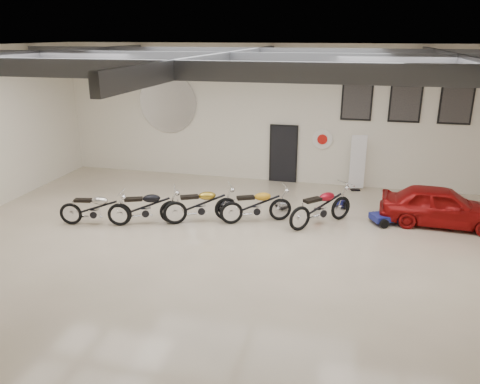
% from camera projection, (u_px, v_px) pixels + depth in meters
% --- Properties ---
extents(floor, '(16.00, 12.00, 0.01)m').
position_uv_depth(floor, '(229.00, 246.00, 12.35)').
color(floor, beige).
rests_on(floor, ground).
extents(ceiling, '(16.00, 12.00, 0.01)m').
position_uv_depth(ceiling, '(228.00, 48.00, 10.74)').
color(ceiling, slate).
rests_on(ceiling, back_wall).
extents(back_wall, '(16.00, 0.02, 5.00)m').
position_uv_depth(back_wall, '(271.00, 115.00, 17.06)').
color(back_wall, beige).
rests_on(back_wall, floor).
extents(ceiling_beams, '(15.80, 11.80, 0.32)m').
position_uv_depth(ceiling_beams, '(228.00, 59.00, 10.82)').
color(ceiling_beams, '#515359').
rests_on(ceiling_beams, ceiling).
extents(door, '(0.92, 0.08, 2.10)m').
position_uv_depth(door, '(283.00, 154.00, 17.37)').
color(door, black).
rests_on(door, back_wall).
extents(logo_plaque, '(2.30, 0.06, 1.16)m').
position_uv_depth(logo_plaque, '(168.00, 103.00, 17.82)').
color(logo_plaque, silver).
rests_on(logo_plaque, back_wall).
extents(poster_left, '(1.05, 0.08, 1.35)m').
position_uv_depth(poster_left, '(357.00, 101.00, 16.16)').
color(poster_left, black).
rests_on(poster_left, back_wall).
extents(poster_mid, '(1.05, 0.08, 1.35)m').
position_uv_depth(poster_mid, '(405.00, 102.00, 15.80)').
color(poster_mid, black).
rests_on(poster_mid, back_wall).
extents(poster_right, '(1.05, 0.08, 1.35)m').
position_uv_depth(poster_right, '(456.00, 104.00, 15.44)').
color(poster_right, black).
rests_on(poster_right, back_wall).
extents(oil_sign, '(0.72, 0.10, 0.72)m').
position_uv_depth(oil_sign, '(322.00, 139.00, 16.85)').
color(oil_sign, white).
rests_on(oil_sign, back_wall).
extents(banner_stand, '(0.57, 0.33, 1.96)m').
position_uv_depth(banner_stand, '(357.00, 164.00, 16.37)').
color(banner_stand, white).
rests_on(banner_stand, floor).
extents(motorcycle_silver, '(2.12, 0.98, 1.06)m').
position_uv_depth(motorcycle_silver, '(94.00, 208.00, 13.51)').
color(motorcycle_silver, silver).
rests_on(motorcycle_silver, floor).
extents(motorcycle_black, '(2.22, 1.41, 1.10)m').
position_uv_depth(motorcycle_black, '(145.00, 206.00, 13.57)').
color(motorcycle_black, silver).
rests_on(motorcycle_black, floor).
extents(motorcycle_gold, '(2.24, 1.56, 1.13)m').
position_uv_depth(motorcycle_gold, '(201.00, 204.00, 13.72)').
color(motorcycle_gold, silver).
rests_on(motorcycle_gold, floor).
extents(motorcycle_yellow, '(2.19, 1.49, 1.10)m').
position_uv_depth(motorcycle_yellow, '(256.00, 205.00, 13.72)').
color(motorcycle_yellow, silver).
rests_on(motorcycle_yellow, floor).
extents(motorcycle_red, '(2.05, 2.08, 1.16)m').
position_uv_depth(motorcycle_red, '(321.00, 206.00, 13.51)').
color(motorcycle_red, silver).
rests_on(motorcycle_red, floor).
extents(go_kart, '(1.71, 1.35, 0.57)m').
position_uv_depth(go_kart, '(397.00, 214.00, 13.77)').
color(go_kart, navy).
rests_on(go_kart, floor).
extents(vintage_car, '(1.54, 3.46, 1.16)m').
position_uv_depth(vintage_car, '(441.00, 206.00, 13.53)').
color(vintage_car, maroon).
rests_on(vintage_car, floor).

